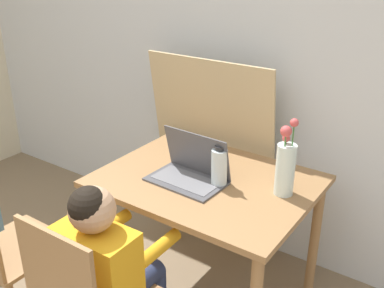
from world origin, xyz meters
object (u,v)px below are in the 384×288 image
Objects in this scene: laptop at (191,169)px; flower_vase at (285,166)px; water_bottle at (219,167)px; person_seated at (107,259)px.

flower_vase is (0.42, 0.13, 0.09)m from laptop.
laptop is at bearing -163.31° from flower_vase.
person_seated is at bearing -105.16° from water_bottle.
flower_vase is at bearing -123.37° from person_seated.
flower_vase is 1.83× the size of water_bottle.
flower_vase is at bearing 19.04° from laptop.
flower_vase reaches higher than laptop.
flower_vase is 0.30m from water_bottle.
flower_vase is at bearing 19.21° from water_bottle.
person_seated is 2.64× the size of flower_vase.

